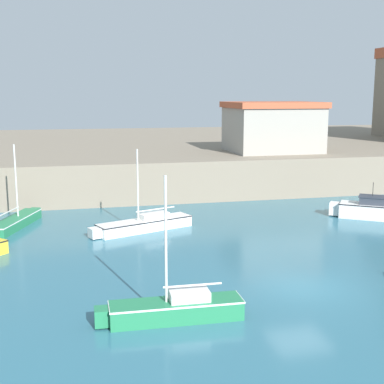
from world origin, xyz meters
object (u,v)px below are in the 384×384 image
(sailboat_white_0, at_px, (144,224))
(sailboat_green_2, at_px, (16,221))
(harbor_shed_near_wharf, at_px, (272,127))
(sailboat_green_3, at_px, (174,308))
(motorboat_white_4, at_px, (373,210))

(sailboat_white_0, distance_m, sailboat_green_2, 8.02)
(harbor_shed_near_wharf, bearing_deg, sailboat_white_0, -135.57)
(sailboat_green_3, bearing_deg, harbor_shed_near_wharf, 61.83)
(motorboat_white_4, xyz_separation_m, harbor_shed_near_wharf, (-1.92, 13.21, 4.67))
(sailboat_white_0, xyz_separation_m, motorboat_white_4, (15.06, -0.32, 0.18))
(sailboat_white_0, relative_size, sailboat_green_2, 1.09)
(sailboat_green_3, xyz_separation_m, motorboat_white_4, (15.82, 12.74, 0.14))
(harbor_shed_near_wharf, bearing_deg, motorboat_white_4, -81.73)
(sailboat_green_2, bearing_deg, sailboat_green_3, -66.70)
(sailboat_white_0, height_order, sailboat_green_3, sailboat_green_3)
(sailboat_white_0, bearing_deg, motorboat_white_4, -1.22)
(sailboat_green_2, height_order, harbor_shed_near_wharf, harbor_shed_near_wharf)
(sailboat_white_0, relative_size, harbor_shed_near_wharf, 0.84)
(sailboat_green_2, bearing_deg, motorboat_white_4, -7.66)
(sailboat_white_0, bearing_deg, harbor_shed_near_wharf, 44.43)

